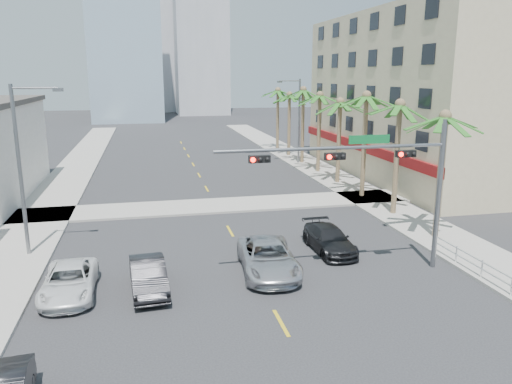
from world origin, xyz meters
TOP-DOWN VIEW (x-y plane):
  - ground at (0.00, 0.00)m, footprint 260.00×260.00m
  - sidewalk_right at (12.00, 20.00)m, footprint 4.00×120.00m
  - sidewalk_left at (-12.00, 20.00)m, footprint 4.00×120.00m
  - sidewalk_cross at (0.00, 22.00)m, footprint 80.00×4.00m
  - building_right at (21.99, 30.00)m, footprint 15.25×28.00m
  - tower_far_center at (-3.00, 125.00)m, footprint 16.00×16.00m
  - traffic_signal_mast at (5.78, 7.95)m, footprint 11.12×0.54m
  - palm_tree_0 at (11.60, 12.00)m, footprint 4.80×4.80m
  - palm_tree_1 at (11.60, 17.20)m, footprint 4.80×4.80m
  - palm_tree_2 at (11.60, 22.40)m, footprint 4.80×4.80m
  - palm_tree_3 at (11.60, 27.60)m, footprint 4.80×4.80m
  - palm_tree_4 at (11.60, 32.80)m, footprint 4.80×4.80m
  - palm_tree_5 at (11.60, 38.00)m, footprint 4.80×4.80m
  - palm_tree_6 at (11.60, 43.20)m, footprint 4.80×4.80m
  - palm_tree_7 at (11.60, 48.40)m, footprint 4.80×4.80m
  - streetlight_left at (-11.00, 14.00)m, footprint 2.55×0.25m
  - streetlight_right at (11.00, 38.00)m, footprint 2.55×0.25m
  - guardrail at (10.30, 6.00)m, footprint 0.08×8.08m
  - car_parked_far at (-8.38, 8.41)m, footprint 2.24×4.77m
  - car_lane_left at (-5.00, 8.15)m, footprint 1.81×4.43m
  - car_lane_center at (0.71, 9.06)m, footprint 2.99×5.77m
  - car_lane_right at (4.70, 11.31)m, footprint 2.00×4.69m

SIDE VIEW (x-z plane):
  - ground at x=0.00m, z-range 0.00..0.00m
  - sidewalk_right at x=12.00m, z-range 0.00..0.15m
  - sidewalk_left at x=-12.00m, z-range 0.00..0.15m
  - sidewalk_cross at x=0.00m, z-range 0.00..0.15m
  - car_parked_far at x=-8.38m, z-range 0.00..1.32m
  - guardrail at x=10.30m, z-range 0.17..1.17m
  - car_lane_right at x=4.70m, z-range 0.00..1.35m
  - car_lane_left at x=-5.00m, z-range 0.00..1.43m
  - car_lane_center at x=0.71m, z-range 0.00..1.55m
  - streetlight_left at x=-11.00m, z-range 0.56..9.56m
  - streetlight_right at x=11.00m, z-range 0.56..9.56m
  - traffic_signal_mast at x=5.78m, z-range 1.46..8.66m
  - palm_tree_0 at x=11.60m, z-range 3.18..10.98m
  - palm_tree_3 at x=11.60m, z-range 3.18..10.98m
  - palm_tree_6 at x=11.60m, z-range 3.18..10.98m
  - palm_tree_1 at x=11.60m, z-range 3.35..11.51m
  - palm_tree_4 at x=11.60m, z-range 3.35..11.51m
  - palm_tree_7 at x=11.60m, z-range 3.35..11.51m
  - building_right at x=21.99m, z-range 0.00..15.00m
  - palm_tree_2 at x=11.60m, z-range 3.52..12.04m
  - palm_tree_5 at x=11.60m, z-range 3.52..12.04m
  - tower_far_center at x=-3.00m, z-range 0.00..42.00m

